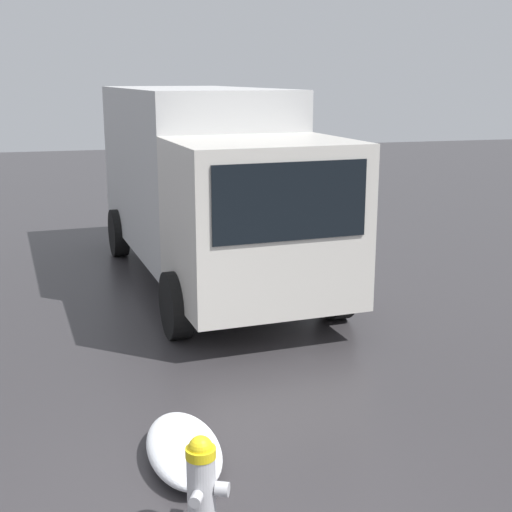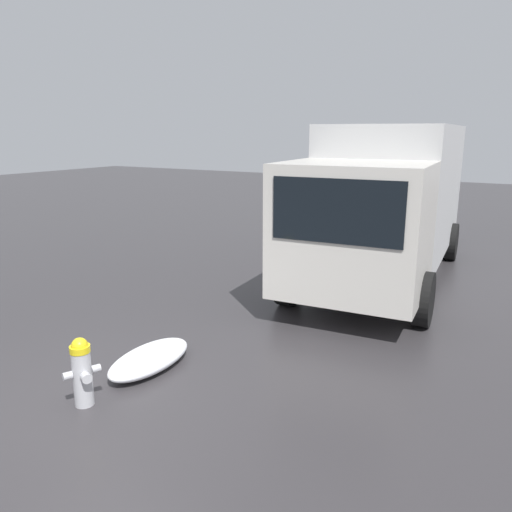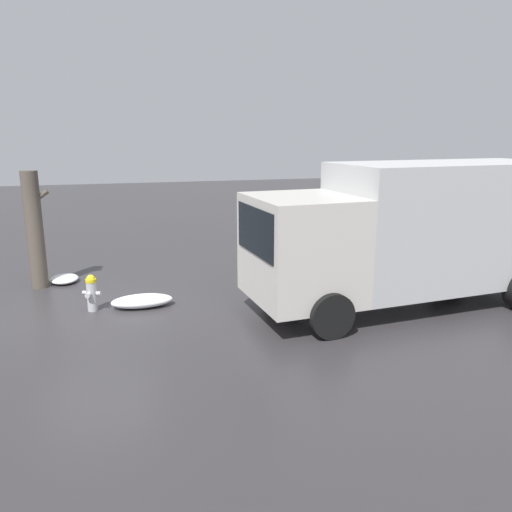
# 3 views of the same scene
# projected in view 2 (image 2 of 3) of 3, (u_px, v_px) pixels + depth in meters

# --- Properties ---
(ground_plane) EXTENTS (60.00, 60.00, 0.00)m
(ground_plane) POSITION_uv_depth(u_px,v_px,m) (85.00, 404.00, 5.76)
(ground_plane) COLOR #333033
(fire_hydrant) EXTENTS (0.42, 0.34, 0.82)m
(fire_hydrant) POSITION_uv_depth(u_px,v_px,m) (82.00, 371.00, 5.65)
(fire_hydrant) COLOR #B7B7BC
(fire_hydrant) RESTS_ON ground_plane
(delivery_truck) EXTENTS (7.34, 3.03, 3.19)m
(delivery_truck) POSITION_uv_depth(u_px,v_px,m) (388.00, 197.00, 10.48)
(delivery_truck) COLOR beige
(delivery_truck) RESTS_ON ground_plane
(snow_pile_by_hydrant) EXTENTS (1.37, 0.65, 0.28)m
(snow_pile_by_hydrant) POSITION_uv_depth(u_px,v_px,m) (150.00, 359.00, 6.60)
(snow_pile_by_hydrant) COLOR white
(snow_pile_by_hydrant) RESTS_ON ground_plane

